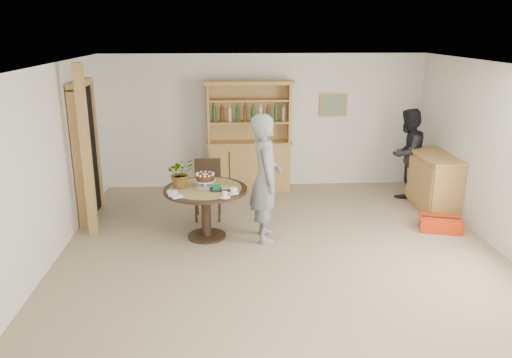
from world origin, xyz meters
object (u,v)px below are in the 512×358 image
Objects in this scene: hutch at (249,154)px; adult_person at (407,153)px; sideboard at (434,182)px; dining_table at (206,198)px; dining_chair at (208,185)px; teen_boy at (265,178)px; red_suitcase at (440,224)px.

adult_person is at bearing -11.70° from hutch.
hutch reaches higher than sideboard.
hutch reaches higher than dining_table.
adult_person is at bearing 13.59° from dining_chair.
sideboard is (3.04, -1.24, -0.22)m from hutch.
dining_chair is (-0.73, -1.40, -0.15)m from hutch.
adult_person reaches higher than dining_table.
teen_boy reaches higher than dining_chair.
sideboard is 0.79× the size of adult_person.
dining_chair is at bearing -176.89° from red_suitcase.
hutch reaches higher than red_suitcase.
dining_chair is (0.00, 0.83, -0.07)m from dining_table.
teen_boy is at bearing -6.71° from dining_table.
dining_chair is at bearing 89.96° from dining_table.
red_suitcase is at bearing -37.88° from hutch.
adult_person reaches higher than dining_chair.
hutch is 1.27× the size of adult_person.
dining_chair is 0.52× the size of teen_boy.
hutch is 3.29m from sideboard.
dining_table reaches higher than red_suitcase.
dining_table is 0.91m from teen_boy.
adult_person is at bearing 25.13° from dining_table.
hutch is at bearing 71.93° from dining_table.
red_suitcase is at bearing 51.12° from adult_person.
sideboard is at bearing 14.69° from dining_table.
hutch is 2.35m from dining_table.
hutch is at bearing 157.69° from red_suitcase.
dining_chair is at bearing 41.27° from teen_boy.
red_suitcase is at bearing -87.93° from teen_boy.
sideboard is 1.33× the size of dining_chair.
sideboard is 3.77m from dining_chair.
red_suitcase is (3.53, 0.05, -0.50)m from dining_table.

